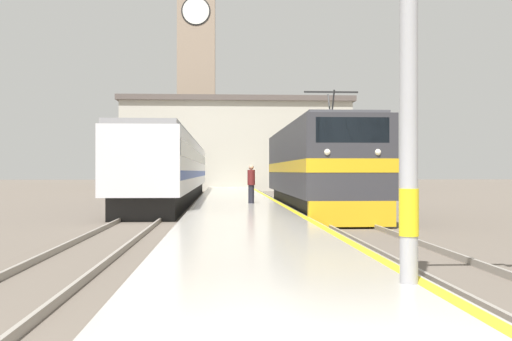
{
  "coord_description": "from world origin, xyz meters",
  "views": [
    {
      "loc": [
        -0.73,
        -4.8,
        1.82
      ],
      "look_at": [
        1.21,
        29.57,
        1.88
      ],
      "focal_mm": 42.0,
      "sensor_mm": 36.0,
      "label": 1
    }
  ],
  "objects_px": {
    "locomotive_train": "(316,168)",
    "passenger_train": "(174,169)",
    "person_on_platform": "(251,183)",
    "clock_tower": "(197,65)"
  },
  "relations": [
    {
      "from": "locomotive_train",
      "to": "passenger_train",
      "type": "bearing_deg",
      "value": 123.63
    },
    {
      "from": "person_on_platform",
      "to": "locomotive_train",
      "type": "bearing_deg",
      "value": -17.22
    },
    {
      "from": "passenger_train",
      "to": "person_on_platform",
      "type": "distance_m",
      "value": 10.54
    },
    {
      "from": "passenger_train",
      "to": "clock_tower",
      "type": "xyz_separation_m",
      "value": [
        -0.1,
        34.56,
        12.46
      ]
    },
    {
      "from": "locomotive_train",
      "to": "person_on_platform",
      "type": "distance_m",
      "value": 2.97
    },
    {
      "from": "locomotive_train",
      "to": "person_on_platform",
      "type": "bearing_deg",
      "value": 162.78
    },
    {
      "from": "locomotive_train",
      "to": "clock_tower",
      "type": "bearing_deg",
      "value": 98.93
    },
    {
      "from": "locomotive_train",
      "to": "person_on_platform",
      "type": "height_order",
      "value": "locomotive_train"
    },
    {
      "from": "passenger_train",
      "to": "clock_tower",
      "type": "distance_m",
      "value": 36.74
    },
    {
      "from": "clock_tower",
      "to": "locomotive_train",
      "type": "bearing_deg",
      "value": -81.07
    }
  ]
}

